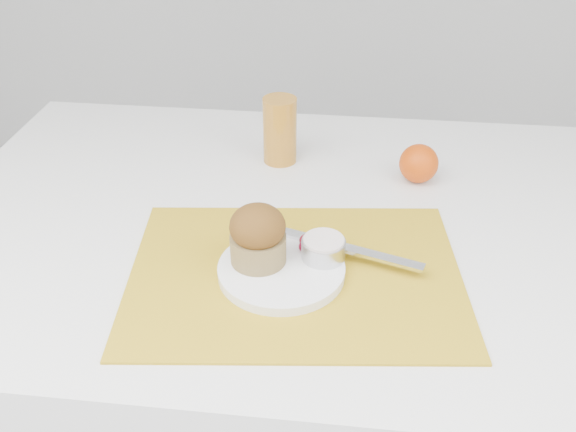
# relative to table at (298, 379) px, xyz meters

# --- Properties ---
(table) EXTENTS (1.20, 0.80, 0.75)m
(table) POSITION_rel_table_xyz_m (0.00, 0.00, 0.00)
(table) COLOR white
(table) RESTS_ON ground
(placemat) EXTENTS (0.50, 0.39, 0.00)m
(placemat) POSITION_rel_table_xyz_m (0.01, -0.15, 0.38)
(placemat) COLOR gold
(placemat) RESTS_ON table
(plate) EXTENTS (0.21, 0.21, 0.01)m
(plate) POSITION_rel_table_xyz_m (-0.01, -0.15, 0.39)
(plate) COLOR white
(plate) RESTS_ON placemat
(ramekin) EXTENTS (0.07, 0.07, 0.03)m
(ramekin) POSITION_rel_table_xyz_m (0.05, -0.12, 0.41)
(ramekin) COLOR #B8B8BD
(ramekin) RESTS_ON plate
(cream) EXTENTS (0.08, 0.08, 0.01)m
(cream) POSITION_rel_table_xyz_m (0.05, -0.12, 0.42)
(cream) COLOR white
(cream) RESTS_ON ramekin
(raspberry_near) EXTENTS (0.02, 0.02, 0.02)m
(raspberry_near) POSITION_rel_table_xyz_m (0.02, -0.10, 0.40)
(raspberry_near) COLOR #58020E
(raspberry_near) RESTS_ON plate
(raspberry_far) EXTENTS (0.02, 0.02, 0.02)m
(raspberry_far) POSITION_rel_table_xyz_m (0.02, -0.12, 0.40)
(raspberry_far) COLOR #4F0214
(raspberry_far) RESTS_ON plate
(butter_knife) EXTENTS (0.21, 0.08, 0.01)m
(butter_knife) POSITION_rel_table_xyz_m (0.08, -0.11, 0.40)
(butter_knife) COLOR silver
(butter_knife) RESTS_ON plate
(orange) EXTENTS (0.07, 0.07, 0.07)m
(orange) POSITION_rel_table_xyz_m (0.19, 0.14, 0.41)
(orange) COLOR #D44807
(orange) RESTS_ON table
(juice_glass) EXTENTS (0.07, 0.07, 0.12)m
(juice_glass) POSITION_rel_table_xyz_m (-0.06, 0.19, 0.44)
(juice_glass) COLOR #B87722
(juice_glass) RESTS_ON table
(muffin) EXTENTS (0.09, 0.09, 0.09)m
(muffin) POSITION_rel_table_xyz_m (-0.05, -0.14, 0.44)
(muffin) COLOR olive
(muffin) RESTS_ON plate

